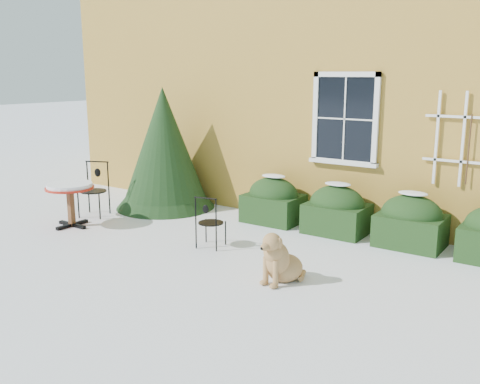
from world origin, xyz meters
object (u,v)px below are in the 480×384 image
Objects in this scene: evergreen_shrub at (164,160)px; bistro_table at (70,191)px; patio_chair_near at (210,222)px; patio_chair_far at (94,189)px; dog at (280,261)px.

evergreen_shrub is 2.14m from bistro_table.
patio_chair_far is (-3.11, 0.31, 0.10)m from patio_chair_near.
patio_chair_near is (2.41, -1.59, -0.58)m from evergreen_shrub.
evergreen_shrub reaches higher than patio_chair_near.
evergreen_shrub is 2.87× the size of bistro_table.
dog is (4.09, -2.24, -0.71)m from evergreen_shrub.
patio_chair_near is 0.81× the size of patio_chair_far.
patio_chair_near reaches higher than dog.
patio_chair_far is at bearing -118.59° from evergreen_shrub.
evergreen_shrub is 2.35× the size of patio_chair_far.
evergreen_shrub is at bearing 161.10° from dog.
dog is at bearing 147.15° from patio_chair_near.
dog is at bearing -2.13° from bistro_table.
evergreen_shrub is 4.71m from dog.
patio_chair_far is (-0.27, 0.79, -0.14)m from bistro_table.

